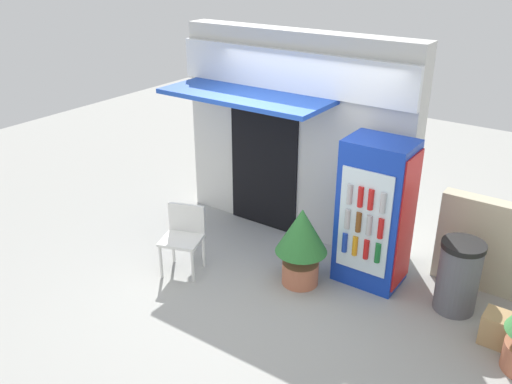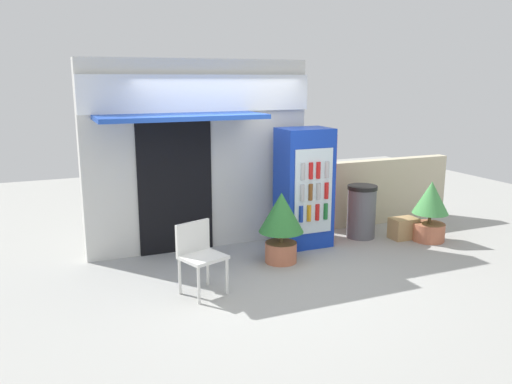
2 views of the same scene
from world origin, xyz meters
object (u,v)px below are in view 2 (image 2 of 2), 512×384
object	(u,v)px
plastic_chair	(199,251)
potted_plant_near_shop	(281,221)
trash_bin	(361,211)
drink_cooler	(305,188)
cardboard_box	(403,228)
potted_plant_curbside	(430,208)

from	to	relation	value
plastic_chair	potted_plant_near_shop	xyz separation A→B (m)	(1.34, 0.56, 0.09)
potted_plant_near_shop	trash_bin	bearing A→B (deg)	17.80
drink_cooler	plastic_chair	world-z (taller)	drink_cooler
plastic_chair	cardboard_box	world-z (taller)	plastic_chair
potted_plant_curbside	cardboard_box	world-z (taller)	potted_plant_curbside
potted_plant_curbside	cardboard_box	bearing A→B (deg)	139.61
plastic_chair	potted_plant_curbside	xyz separation A→B (m)	(3.90, 0.52, 0.02)
drink_cooler	plastic_chair	size ratio (longest dim) A/B	2.11
potted_plant_curbside	trash_bin	world-z (taller)	potted_plant_curbside
drink_cooler	potted_plant_curbside	xyz separation A→B (m)	(1.90, -0.59, -0.37)
drink_cooler	cardboard_box	size ratio (longest dim) A/B	4.26
plastic_chair	cardboard_box	distance (m)	3.70
plastic_chair	trash_bin	bearing A→B (deg)	19.95
drink_cooler	cardboard_box	world-z (taller)	drink_cooler
trash_bin	cardboard_box	bearing A→B (deg)	-29.24
drink_cooler	cardboard_box	distance (m)	1.80
plastic_chair	trash_bin	distance (m)	3.22
drink_cooler	trash_bin	size ratio (longest dim) A/B	2.12
potted_plant_near_shop	cardboard_box	bearing A→B (deg)	5.34
potted_plant_curbside	trash_bin	bearing A→B (deg)	146.72
plastic_chair	trash_bin	world-z (taller)	plastic_chair
potted_plant_curbside	potted_plant_near_shop	bearing A→B (deg)	179.20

